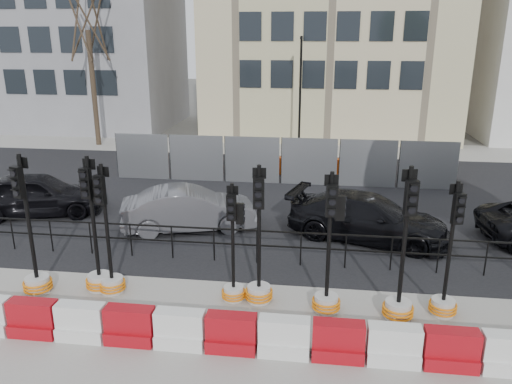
# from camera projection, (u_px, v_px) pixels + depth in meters

# --- Properties ---
(ground) EXTENTS (120.00, 120.00, 0.00)m
(ground) POSITION_uv_depth(u_px,v_px,m) (251.00, 284.00, 12.68)
(ground) COLOR #51514C
(ground) RESTS_ON ground
(sidewalk_near) EXTENTS (40.00, 6.00, 0.02)m
(sidewalk_near) POSITION_uv_depth(u_px,v_px,m) (230.00, 355.00, 9.84)
(sidewalk_near) COLOR gray
(sidewalk_near) RESTS_ON ground
(road) EXTENTS (40.00, 14.00, 0.03)m
(road) POSITION_uv_depth(u_px,v_px,m) (276.00, 198.00, 19.30)
(road) COLOR black
(road) RESTS_ON ground
(sidewalk_far) EXTENTS (40.00, 4.00, 0.02)m
(sidewalk_far) POSITION_uv_depth(u_px,v_px,m) (290.00, 148.00, 27.81)
(sidewalk_far) COLOR gray
(sidewalk_far) RESTS_ON ground
(building_grey) EXTENTS (11.00, 9.06, 14.00)m
(building_grey) POSITION_uv_depth(u_px,v_px,m) (88.00, 20.00, 33.07)
(building_grey) COLOR gray
(building_grey) RESTS_ON ground
(kerb_railing) EXTENTS (18.00, 0.04, 1.00)m
(kerb_railing) POSITION_uv_depth(u_px,v_px,m) (257.00, 241.00, 13.61)
(kerb_railing) COLOR black
(kerb_railing) RESTS_ON ground
(heras_fencing) EXTENTS (14.33, 1.72, 2.00)m
(heras_fencing) POSITION_uv_depth(u_px,v_px,m) (295.00, 164.00, 21.74)
(heras_fencing) COLOR gray
(heras_fencing) RESTS_ON ground
(lamp_post_far) EXTENTS (0.12, 0.56, 6.00)m
(lamp_post_far) POSITION_uv_depth(u_px,v_px,m) (300.00, 92.00, 25.81)
(lamp_post_far) COLOR black
(lamp_post_far) RESTS_ON ground
(tree_bare_far) EXTENTS (2.00, 2.00, 9.00)m
(tree_bare_far) POSITION_uv_depth(u_px,v_px,m) (87.00, 23.00, 26.68)
(tree_bare_far) COLOR #473828
(tree_bare_far) RESTS_ON ground
(barrier_row) EXTENTS (13.60, 0.50, 0.80)m
(barrier_row) POSITION_uv_depth(u_px,v_px,m) (232.00, 334.00, 9.93)
(barrier_row) COLOR #A80D11
(barrier_row) RESTS_ON ground
(traffic_signal_a) EXTENTS (0.69, 0.69, 3.50)m
(traffic_signal_a) POSITION_uv_depth(u_px,v_px,m) (35.00, 266.00, 12.04)
(traffic_signal_a) COLOR beige
(traffic_signal_a) RESTS_ON ground
(traffic_signal_b) EXTENTS (0.67, 0.67, 3.41)m
(traffic_signal_b) POSITION_uv_depth(u_px,v_px,m) (98.00, 260.00, 12.16)
(traffic_signal_b) COLOR beige
(traffic_signal_b) RESTS_ON ground
(traffic_signal_c) EXTENTS (0.64, 0.64, 3.27)m
(traffic_signal_c) POSITION_uv_depth(u_px,v_px,m) (110.00, 268.00, 12.07)
(traffic_signal_c) COLOR beige
(traffic_signal_c) RESTS_ON ground
(traffic_signal_d) EXTENTS (0.57, 0.57, 2.91)m
(traffic_signal_d) POSITION_uv_depth(u_px,v_px,m) (234.00, 274.00, 11.71)
(traffic_signal_d) COLOR beige
(traffic_signal_d) RESTS_ON ground
(traffic_signal_e) EXTENTS (0.66, 0.66, 3.35)m
(traffic_signal_e) POSITION_uv_depth(u_px,v_px,m) (259.00, 275.00, 11.64)
(traffic_signal_e) COLOR beige
(traffic_signal_e) RESTS_ON ground
(traffic_signal_f) EXTENTS (0.65, 0.65, 3.32)m
(traffic_signal_f) POSITION_uv_depth(u_px,v_px,m) (328.00, 280.00, 11.19)
(traffic_signal_f) COLOR beige
(traffic_signal_f) RESTS_ON ground
(traffic_signal_g) EXTENTS (0.69, 0.69, 3.52)m
(traffic_signal_g) POSITION_uv_depth(u_px,v_px,m) (400.00, 290.00, 10.92)
(traffic_signal_g) COLOR beige
(traffic_signal_g) RESTS_ON ground
(traffic_signal_h) EXTENTS (0.62, 0.62, 3.16)m
(traffic_signal_h) POSITION_uv_depth(u_px,v_px,m) (445.00, 289.00, 11.10)
(traffic_signal_h) COLOR beige
(traffic_signal_h) RESTS_ON ground
(car_a) EXTENTS (4.23, 5.46, 1.53)m
(car_a) POSITION_uv_depth(u_px,v_px,m) (36.00, 194.00, 17.33)
(car_a) COLOR black
(car_a) RESTS_ON ground
(car_b) EXTENTS (3.88, 5.10, 1.40)m
(car_b) POSITION_uv_depth(u_px,v_px,m) (189.00, 209.00, 16.03)
(car_b) COLOR #525257
(car_b) RESTS_ON ground
(car_c) EXTENTS (4.67, 5.98, 1.42)m
(car_c) POSITION_uv_depth(u_px,v_px,m) (368.00, 217.00, 15.27)
(car_c) COLOR black
(car_c) RESTS_ON ground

